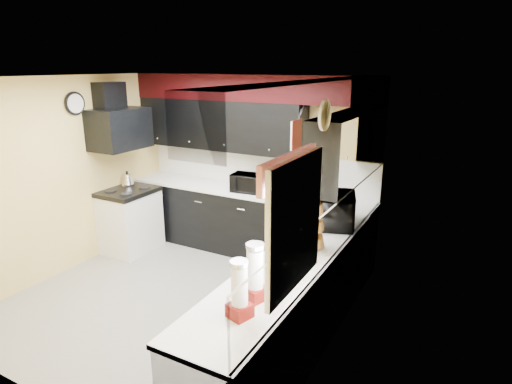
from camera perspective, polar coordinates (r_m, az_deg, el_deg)
ground at (r=5.23m, az=-9.78°, el=-13.72°), size 3.60×3.60×0.00m
wall_back at (r=6.18m, az=-0.04°, el=3.79°), size 3.60×0.06×2.50m
wall_right at (r=3.91m, az=10.63°, el=-4.24°), size 0.06×3.60×2.50m
wall_left at (r=6.00m, az=-24.06°, el=1.93°), size 0.06×3.60×2.50m
ceiling at (r=4.53m, az=-11.36°, el=14.77°), size 3.60×3.60×0.06m
cab_back at (r=6.16m, az=-1.37°, el=-4.03°), size 3.60×0.60×0.90m
cab_right at (r=4.10m, az=4.53°, el=-15.41°), size 0.60×3.00×0.90m
counter_back at (r=6.01m, az=-1.40°, el=0.17°), size 3.62×0.64×0.04m
counter_right at (r=3.87m, az=4.68°, el=-9.50°), size 0.64×3.02×0.04m
splash_back at (r=6.19m, az=-0.08°, el=3.23°), size 3.60×0.02×0.50m
splash_right at (r=3.93m, az=10.45°, el=-5.03°), size 0.02×3.60×0.50m
upper_back at (r=6.19m, az=-4.94°, el=8.93°), size 2.60×0.35×0.70m
upper_right at (r=4.64m, az=12.44°, el=6.04°), size 0.35×1.80×0.70m
soffit_back at (r=5.88m, az=-0.90°, el=13.72°), size 3.60×0.36×0.35m
soffit_right at (r=3.56m, az=7.83°, el=11.69°), size 0.36×3.24×0.35m
stove at (r=6.48m, az=-16.38°, el=-3.86°), size 0.60×0.75×0.86m
cooktop at (r=6.34m, az=-16.71°, el=0.04°), size 0.62×0.77×0.06m
hood at (r=6.19m, az=-17.73°, el=8.03°), size 0.50×0.78×0.55m
hood_duct at (r=6.24m, az=-18.92°, el=11.88°), size 0.24×0.40×0.40m
window at (r=3.01m, az=5.27°, el=-4.29°), size 0.03×0.86×0.96m
valance at (r=2.92m, az=4.49°, el=3.26°), size 0.04×0.88×0.20m
pan_top at (r=5.48m, az=6.35°, el=10.01°), size 0.03×0.22×0.40m
pan_mid at (r=5.40m, az=5.74°, el=7.24°), size 0.03×0.28×0.46m
pan_low at (r=5.64m, az=6.77°, el=7.31°), size 0.03×0.24×0.42m
cut_board at (r=5.28m, az=5.34°, el=7.59°), size 0.03×0.26×0.35m
baskets at (r=4.06m, az=7.05°, el=-4.31°), size 0.27×0.27×0.50m
clock at (r=5.99m, az=-23.01°, el=10.81°), size 0.03×0.30×0.30m
deco_plate at (r=3.35m, az=9.15°, el=10.06°), size 0.03×0.24×0.24m
toaster_oven at (r=5.88m, az=-1.16°, el=1.24°), size 0.46×0.40×0.25m
microwave at (r=4.73m, az=10.55°, el=-2.35°), size 0.58×0.70×0.34m
utensil_crock at (r=5.75m, az=4.41°, el=0.38°), size 0.15×0.15×0.16m
knife_block at (r=5.55m, az=8.23°, el=0.03°), size 0.10×0.14×0.22m
kettle at (r=6.56m, az=-16.76°, el=1.61°), size 0.20×0.20×0.16m
dispenser_a at (r=3.19m, az=-0.13°, el=-10.75°), size 0.20×0.20×0.43m
dispenser_b at (r=2.99m, az=-2.22°, el=-13.05°), size 0.19×0.19×0.40m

